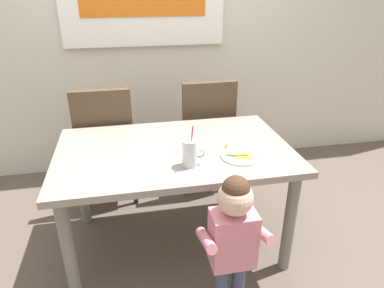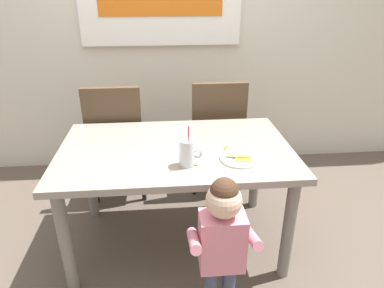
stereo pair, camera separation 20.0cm
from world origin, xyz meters
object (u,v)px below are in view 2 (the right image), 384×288
(toddler_standing, at_px, (222,235))
(snack_plate, at_px, (240,159))
(dining_chair_left, at_px, (117,135))
(dining_table, at_px, (176,161))
(dining_chair_right, at_px, (216,129))
(paper_napkin, at_px, (144,161))
(milk_cup, at_px, (187,154))
(peeled_banana, at_px, (239,155))

(toddler_standing, height_order, snack_plate, toddler_standing)
(dining_chair_left, xyz_separation_m, toddler_standing, (0.63, -1.23, -0.02))
(dining_table, bearing_deg, dining_chair_left, 124.96)
(dining_table, distance_m, dining_chair_right, 0.77)
(dining_table, bearing_deg, paper_napkin, -137.82)
(dining_chair_left, xyz_separation_m, milk_cup, (0.49, -0.86, 0.24))
(paper_napkin, bearing_deg, dining_chair_right, 57.17)
(dining_table, distance_m, milk_cup, 0.29)
(dining_chair_right, bearing_deg, toddler_standing, 82.47)
(dining_chair_right, height_order, peeled_banana, dining_chair_right)
(dining_table, relative_size, peeled_banana, 8.03)
(paper_napkin, bearing_deg, milk_cup, -15.12)
(dining_chair_left, bearing_deg, dining_chair_right, -176.18)
(dining_table, xyz_separation_m, toddler_standing, (0.19, -0.60, -0.10))
(dining_table, bearing_deg, toddler_standing, -72.22)
(dining_table, xyz_separation_m, milk_cup, (0.05, -0.23, 0.16))
(dining_table, xyz_separation_m, snack_plate, (0.36, -0.19, 0.10))
(toddler_standing, distance_m, paper_napkin, 0.61)
(dining_table, relative_size, dining_chair_left, 1.47)
(dining_table, height_order, dining_chair_left, dining_chair_left)
(peeled_banana, xyz_separation_m, paper_napkin, (-0.53, 0.02, -0.03))
(dining_chair_right, xyz_separation_m, peeled_banana, (-0.01, -0.87, 0.21))
(dining_chair_left, height_order, dining_chair_right, same)
(snack_plate, bearing_deg, peeled_banana, 174.00)
(snack_plate, bearing_deg, milk_cup, -172.70)
(snack_plate, relative_size, paper_napkin, 1.53)
(dining_chair_right, distance_m, peeled_banana, 0.90)
(dining_chair_left, xyz_separation_m, peeled_banana, (0.79, -0.82, 0.21))
(milk_cup, bearing_deg, dining_chair_right, 71.27)
(peeled_banana, height_order, paper_napkin, peeled_banana)
(dining_table, height_order, paper_napkin, paper_napkin)
(milk_cup, bearing_deg, toddler_standing, -69.17)
(dining_table, height_order, toddler_standing, toddler_standing)
(snack_plate, height_order, paper_napkin, snack_plate)
(milk_cup, bearing_deg, paper_napkin, 164.88)
(dining_chair_right, xyz_separation_m, toddler_standing, (-0.17, -1.28, -0.02))
(dining_table, bearing_deg, peeled_banana, -28.93)
(dining_chair_right, height_order, toddler_standing, dining_chair_right)
(dining_chair_left, bearing_deg, snack_plate, 134.13)
(dining_chair_left, height_order, snack_plate, dining_chair_left)
(dining_chair_right, bearing_deg, milk_cup, 71.27)
(dining_chair_left, relative_size, snack_plate, 4.17)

